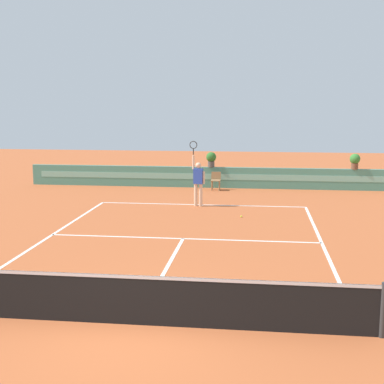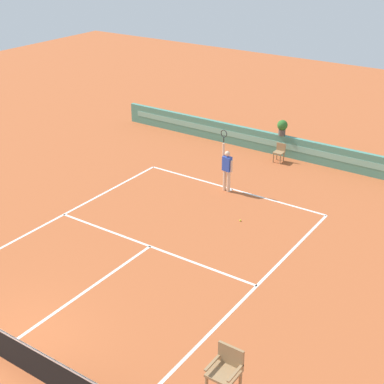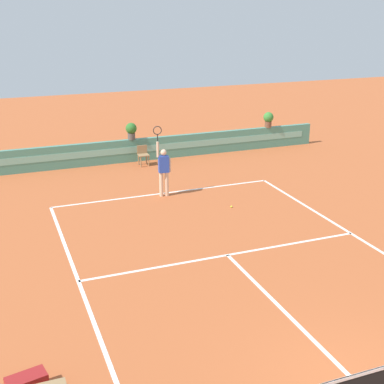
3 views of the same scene
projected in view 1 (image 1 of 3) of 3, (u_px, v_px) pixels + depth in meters
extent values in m
plane|color=#B2562D|center=(181.00, 242.00, 15.78)|extent=(60.00, 60.00, 0.00)
cube|color=white|center=(202.00, 205.00, 21.54)|extent=(8.22, 0.10, 0.01)
cube|color=white|center=(183.00, 239.00, 16.17)|extent=(8.22, 0.10, 0.01)
cube|color=white|center=(165.00, 271.00, 13.03)|extent=(0.10, 6.40, 0.01)
cube|color=white|center=(47.00, 238.00, 16.22)|extent=(0.10, 11.89, 0.01)
cube|color=white|center=(324.00, 247.00, 15.23)|extent=(0.10, 11.89, 0.01)
cube|color=white|center=(202.00, 205.00, 21.44)|extent=(0.10, 0.20, 0.01)
cylinder|color=#333333|center=(383.00, 310.00, 9.29)|extent=(0.10, 0.10, 1.00)
cube|color=black|center=(135.00, 300.00, 9.82)|extent=(8.82, 0.02, 0.95)
cube|color=white|center=(134.00, 277.00, 9.75)|extent=(8.82, 0.03, 0.06)
cube|color=#4C8E7A|center=(212.00, 177.00, 25.87)|extent=(18.00, 0.20, 1.00)
cube|color=#7ABCA8|center=(211.00, 177.00, 25.75)|extent=(17.10, 0.01, 0.28)
cylinder|color=#99754C|center=(212.00, 186.00, 24.94)|extent=(0.05, 0.05, 0.45)
cylinder|color=#99754C|center=(219.00, 186.00, 24.90)|extent=(0.05, 0.05, 0.45)
cylinder|color=#99754C|center=(212.00, 185.00, 25.29)|extent=(0.05, 0.05, 0.45)
cylinder|color=#99754C|center=(220.00, 185.00, 25.25)|extent=(0.05, 0.05, 0.45)
cube|color=#99754C|center=(216.00, 180.00, 25.06)|extent=(0.44, 0.44, 0.04)
cube|color=#99754C|center=(216.00, 176.00, 25.22)|extent=(0.44, 0.04, 0.36)
cylinder|color=beige|center=(201.00, 195.00, 21.20)|extent=(0.14, 0.14, 0.90)
cylinder|color=beige|center=(196.00, 195.00, 21.25)|extent=(0.14, 0.14, 0.90)
cube|color=#2D4CB7|center=(198.00, 176.00, 21.10)|extent=(0.38, 0.26, 0.60)
sphere|color=beige|center=(198.00, 165.00, 21.03)|extent=(0.22, 0.22, 0.22)
cylinder|color=beige|center=(193.00, 162.00, 21.06)|extent=(0.09, 0.09, 0.55)
cylinder|color=black|center=(193.00, 152.00, 20.99)|extent=(0.04, 0.04, 0.24)
torus|color=#262626|center=(193.00, 145.00, 20.94)|extent=(0.31, 0.07, 0.31)
cylinder|color=beige|center=(204.00, 178.00, 21.05)|extent=(0.09, 0.09, 0.50)
sphere|color=#CCE033|center=(241.00, 216.00, 19.17)|extent=(0.07, 0.07, 0.07)
cylinder|color=brown|center=(355.00, 166.00, 24.95)|extent=(0.32, 0.32, 0.28)
sphere|color=#387F33|center=(355.00, 159.00, 24.90)|extent=(0.48, 0.48, 0.48)
cylinder|color=#514C47|center=(211.00, 164.00, 25.76)|extent=(0.32, 0.32, 0.28)
sphere|color=#2D6B28|center=(211.00, 157.00, 25.71)|extent=(0.48, 0.48, 0.48)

